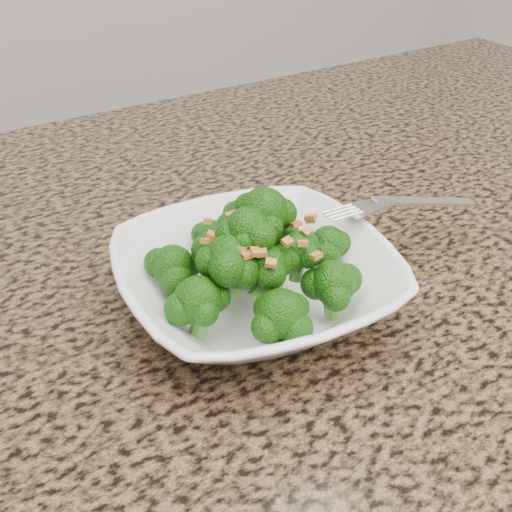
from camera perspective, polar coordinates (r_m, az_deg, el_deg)
granite_counter at (r=0.49m, az=-0.88°, el=-9.60°), size 1.64×1.04×0.03m
bowl at (r=0.50m, az=0.00°, el=-2.30°), size 0.24×0.24×0.05m
broccoli_pile at (r=0.47m, az=0.00°, el=3.40°), size 0.19×0.19×0.06m
garlic_topping at (r=0.45m, az=0.00°, el=7.17°), size 0.11×0.11×0.01m
fork at (r=0.55m, az=11.00°, el=4.37°), size 0.18×0.06×0.01m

